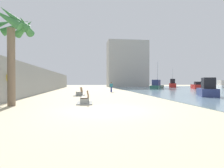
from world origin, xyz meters
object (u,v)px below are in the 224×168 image
object	(u,v)px
boat_mid_bay	(198,86)
boat_nearest	(157,85)
palm_tree	(12,33)
bench_far	(80,94)
boat_outer	(221,85)
person_walking	(111,86)
bench_near	(85,100)
boat_far_left	(173,84)
boat_far_right	(207,89)
pedestrian_sign	(10,84)

from	to	relation	value
boat_mid_bay	boat_nearest	size ratio (longest dim) A/B	0.79
palm_tree	bench_far	size ratio (longest dim) A/B	2.91
bench_far	boat_outer	size ratio (longest dim) A/B	0.35
person_walking	boat_mid_bay	distance (m)	22.96
bench_near	bench_far	size ratio (longest dim) A/B	0.98
bench_near	person_walking	size ratio (longest dim) A/B	1.38
boat_mid_bay	boat_outer	distance (m)	9.57
bench_far	person_walking	world-z (taller)	person_walking
boat_outer	boat_nearest	xyz separation A→B (m)	(-16.88, -0.80, 0.05)
person_walking	boat_far_left	distance (m)	28.28
palm_tree	boat_far_right	size ratio (longest dim) A/B	1.41
palm_tree	bench_near	world-z (taller)	palm_tree
palm_tree	boat_nearest	distance (m)	36.18
boat_far_right	bench_far	bearing A→B (deg)	167.37
bench_far	pedestrian_sign	bearing A→B (deg)	-125.65
palm_tree	bench_near	bearing A→B (deg)	9.33
boat_outer	boat_nearest	size ratio (longest dim) A/B	0.97
boat_mid_bay	boat_outer	size ratio (longest dim) A/B	0.82
palm_tree	boat_outer	world-z (taller)	palm_tree
boat_mid_bay	boat_outer	xyz separation A→B (m)	(8.64, 4.13, 0.08)
pedestrian_sign	boat_far_left	bearing A→B (deg)	49.46
boat_mid_bay	pedestrian_sign	world-z (taller)	pedestrian_sign
person_walking	boat_mid_bay	world-z (taller)	boat_mid_bay
bench_near	boat_outer	size ratio (longest dim) A/B	0.34
palm_tree	boat_mid_bay	distance (m)	39.31
boat_far_right	bench_near	bearing A→B (deg)	-159.47
bench_far	palm_tree	bearing A→B (deg)	-115.11
boat_outer	bench_far	bearing A→B (deg)	-148.24
palm_tree	boat_nearest	xyz separation A→B (m)	(21.21, 29.04, -4.04)
bench_near	boat_outer	distance (m)	44.19
boat_far_left	person_walking	bearing A→B (deg)	-134.11
boat_mid_bay	boat_far_right	bearing A→B (deg)	-119.90
palm_tree	person_walking	size ratio (longest dim) A/B	4.11
bench_near	boat_far_right	bearing A→B (deg)	20.53
bench_near	pedestrian_sign	size ratio (longest dim) A/B	0.91
bench_near	boat_mid_bay	bearing A→B (deg)	45.30
bench_near	person_walking	world-z (taller)	person_walking
boat_outer	palm_tree	bearing A→B (deg)	-141.92
person_walking	boat_outer	distance (m)	32.53
boat_mid_bay	bench_near	bearing A→B (deg)	-134.70
boat_far_left	palm_tree	bearing A→B (deg)	-128.21
boat_outer	pedestrian_sign	size ratio (longest dim) A/B	2.72
bench_near	boat_far_right	size ratio (longest dim) A/B	0.47
bench_far	boat_nearest	world-z (taller)	boat_nearest
boat_outer	boat_mid_bay	bearing A→B (deg)	-154.43
boat_mid_bay	boat_outer	bearing A→B (deg)	25.57
bench_far	boat_outer	distance (m)	39.94
boat_outer	boat_nearest	bearing A→B (deg)	-177.29
palm_tree	pedestrian_sign	distance (m)	3.93
boat_far_left	pedestrian_sign	bearing A→B (deg)	-130.54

